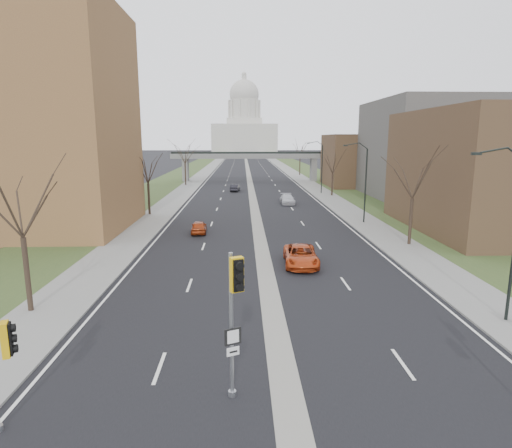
{
  "coord_description": "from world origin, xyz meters",
  "views": [
    {
      "loc": [
        -1.57,
        -13.99,
        9.15
      ],
      "look_at": [
        -0.74,
        12.49,
        3.87
      ],
      "focal_mm": 30.0,
      "sensor_mm": 36.0,
      "label": 1
    }
  ],
  "objects_px": {
    "car_right_mid": "(287,199)",
    "car_right_near": "(301,256)",
    "signal_pole_median": "(234,301)",
    "car_left_far": "(235,188)",
    "car_left_near": "(199,227)"
  },
  "relations": [
    {
      "from": "signal_pole_median",
      "to": "car_left_far",
      "type": "xyz_separation_m",
      "value": [
        -1.04,
        62.23,
        -3.11
      ]
    },
    {
      "from": "car_left_near",
      "to": "car_left_far",
      "type": "relative_size",
      "value": 0.94
    },
    {
      "from": "car_left_far",
      "to": "car_right_near",
      "type": "xyz_separation_m",
      "value": [
        5.59,
        -45.68,
        0.08
      ]
    },
    {
      "from": "car_left_near",
      "to": "car_right_mid",
      "type": "relative_size",
      "value": 0.79
    },
    {
      "from": "car_left_far",
      "to": "car_right_near",
      "type": "distance_m",
      "value": 46.02
    },
    {
      "from": "signal_pole_median",
      "to": "car_right_mid",
      "type": "xyz_separation_m",
      "value": [
        6.7,
        46.86,
        -3.07
      ]
    },
    {
      "from": "signal_pole_median",
      "to": "car_right_near",
      "type": "height_order",
      "value": "signal_pole_median"
    },
    {
      "from": "car_right_near",
      "to": "car_right_mid",
      "type": "height_order",
      "value": "car_right_near"
    },
    {
      "from": "car_left_near",
      "to": "car_right_near",
      "type": "distance_m",
      "value": 14.16
    },
    {
      "from": "car_left_far",
      "to": "signal_pole_median",
      "type": "bearing_deg",
      "value": 97.85
    },
    {
      "from": "signal_pole_median",
      "to": "car_left_near",
      "type": "height_order",
      "value": "signal_pole_median"
    },
    {
      "from": "car_left_near",
      "to": "car_left_far",
      "type": "bearing_deg",
      "value": -98.17
    },
    {
      "from": "car_left_near",
      "to": "car_left_far",
      "type": "xyz_separation_m",
      "value": [
        3.02,
        34.44,
        0.02
      ]
    },
    {
      "from": "car_right_mid",
      "to": "car_right_near",
      "type": "bearing_deg",
      "value": -94.6
    },
    {
      "from": "car_left_near",
      "to": "car_right_mid",
      "type": "distance_m",
      "value": 21.89
    }
  ]
}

